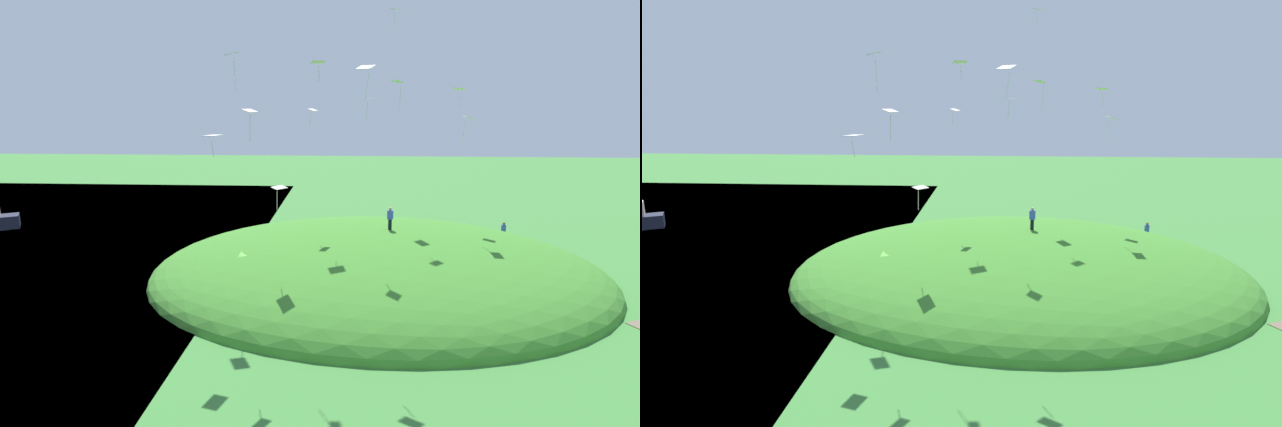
% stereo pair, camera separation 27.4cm
% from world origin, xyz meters
% --- Properties ---
extents(ground_plane, '(160.00, 160.00, 0.00)m').
position_xyz_m(ground_plane, '(0.00, 0.00, 0.00)').
color(ground_plane, '#3B7C35').
extents(grass_hill, '(31.92, 25.80, 6.31)m').
position_xyz_m(grass_hill, '(7.79, 2.50, 0.00)').
color(grass_hill, '#3C8129').
rests_on(grass_hill, ground_plane).
extents(person_walking_path, '(0.47, 0.47, 1.65)m').
position_xyz_m(person_walking_path, '(8.71, 3.51, 4.16)').
color(person_walking_path, black).
rests_on(person_walking_path, grass_hill).
extents(person_with_child, '(0.45, 0.45, 1.72)m').
position_xyz_m(person_with_child, '(19.38, 12.27, 1.08)').
color(person_with_child, '#2E2E28').
rests_on(person_with_child, ground_plane).
extents(kite_1, '(1.07, 0.87, 1.34)m').
position_xyz_m(kite_1, '(3.55, 3.52, 14.67)').
color(kite_1, silver).
extents(kite_2, '(0.93, 0.90, 1.17)m').
position_xyz_m(kite_2, '(8.93, 6.97, 18.48)').
color(kite_2, white).
extents(kite_3, '(0.71, 1.02, 1.91)m').
position_xyz_m(kite_3, '(14.01, 4.47, 10.93)').
color(kite_3, white).
extents(kite_4, '(0.79, 0.89, 1.55)m').
position_xyz_m(kite_4, '(0.98, -7.41, 11.64)').
color(kite_4, silver).
extents(kite_5, '(0.96, 1.17, 1.08)m').
position_xyz_m(kite_5, '(-1.02, -6.86, 10.49)').
color(kite_5, silver).
extents(kite_6, '(1.17, 1.32, 2.33)m').
position_xyz_m(kite_6, '(-1.24, -0.90, 14.82)').
color(kite_6, white).
extents(kite_8, '(0.87, 0.82, 1.23)m').
position_xyz_m(kite_8, '(6.87, -0.34, 12.22)').
color(kite_8, white).
extents(kite_10, '(1.05, 1.19, 2.07)m').
position_xyz_m(kite_10, '(9.23, 6.98, 13.44)').
color(kite_10, white).
extents(kite_11, '(1.03, 0.95, 1.67)m').
position_xyz_m(kite_11, '(6.53, -5.64, 13.74)').
color(kite_11, white).
extents(kite_12, '(0.77, 0.88, 1.08)m').
position_xyz_m(kite_12, '(3.11, 4.41, 11.49)').
color(kite_12, white).
extents(kite_13, '(0.98, 0.87, 1.37)m').
position_xyz_m(kite_13, '(14.11, 8.82, 12.98)').
color(kite_13, '#F5DDD2').
extents(kite_14, '(1.08, 1.20, 1.43)m').
position_xyz_m(kite_14, '(1.78, -3.63, 7.32)').
color(kite_14, silver).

